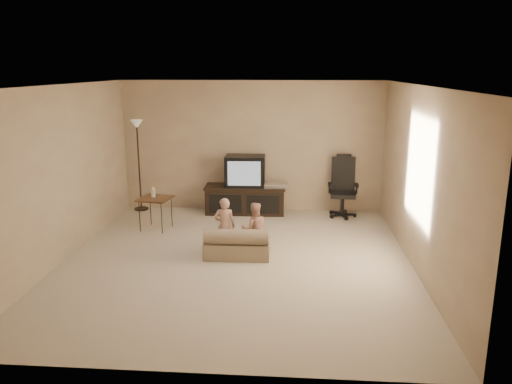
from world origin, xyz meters
TOP-DOWN VIEW (x-y plane):
  - floor at (0.00, 0.00)m, footprint 5.50×5.50m
  - room_shell at (0.00, 0.00)m, footprint 5.50×5.50m
  - tv_stand at (-0.10, 2.49)m, footprint 1.57×0.61m
  - office_chair at (1.73, 2.42)m, footprint 0.57×0.59m
  - side_table at (-1.56, 1.37)m, footprint 0.59×0.59m
  - floor_lamp at (-2.18, 2.55)m, footprint 0.27×0.27m
  - child_sofa at (-0.01, 0.15)m, footprint 0.97×0.56m
  - toddler_left at (-0.20, 0.27)m, footprint 0.33×0.25m
  - toddler_right at (0.24, 0.27)m, footprint 0.43×0.28m

SIDE VIEW (x-z plane):
  - floor at x=0.00m, z-range 0.00..0.00m
  - child_sofa at x=-0.01m, z-range -0.04..0.42m
  - toddler_right at x=0.24m, z-range 0.00..0.81m
  - office_chair at x=1.73m, z-range -0.16..0.99m
  - toddler_left at x=-0.20m, z-range 0.00..0.87m
  - tv_stand at x=-0.10m, z-range -0.09..1.02m
  - side_table at x=-1.56m, z-range 0.16..0.93m
  - floor_lamp at x=-2.18m, z-range 0.40..2.17m
  - room_shell at x=0.00m, z-range -1.23..4.27m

